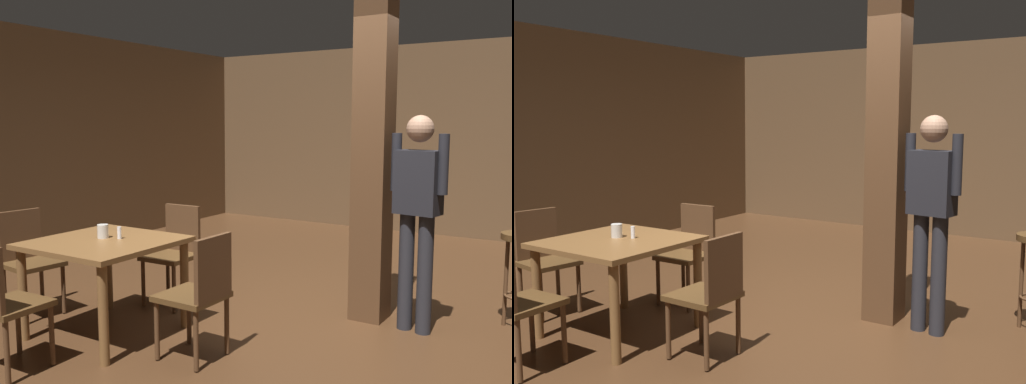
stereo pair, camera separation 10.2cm
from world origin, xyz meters
TOP-DOWN VIEW (x-y plane):
  - ground_plane at (0.00, 0.00)m, footprint 10.80×10.80m
  - wall_back at (0.00, 4.50)m, footprint 8.00×0.10m
  - pillar at (0.34, 0.49)m, footprint 0.28×0.28m
  - dining_table at (-1.29, -0.95)m, footprint 1.01×1.01m
  - chair_east at (-0.35, -0.96)m, footprint 0.43×0.43m
  - chair_south at (-1.32, -1.84)m, footprint 0.43×0.43m
  - chair_west at (-2.24, -0.96)m, footprint 0.47×0.47m
  - chair_north at (-1.34, -0.06)m, footprint 0.43×0.43m
  - napkin_cup at (-1.36, -0.90)m, footprint 0.09×0.09m
  - salt_shaker at (-1.23, -0.86)m, footprint 0.03×0.03m
  - standing_person at (0.75, 0.40)m, footprint 0.47×0.25m

SIDE VIEW (x-z plane):
  - ground_plane at x=0.00m, z-range 0.00..0.00m
  - chair_east at x=-0.35m, z-range 0.06..0.95m
  - chair_south at x=-1.32m, z-range 0.06..0.95m
  - chair_west at x=-2.24m, z-range 0.06..0.95m
  - chair_north at x=-1.34m, z-range 0.06..0.95m
  - dining_table at x=-1.29m, z-range 0.26..1.02m
  - salt_shaker at x=-1.23m, z-range 0.75..0.85m
  - napkin_cup at x=-1.36m, z-range 0.75..0.86m
  - standing_person at x=0.75m, z-range 0.14..1.86m
  - wall_back at x=0.00m, z-range 0.00..2.80m
  - pillar at x=0.34m, z-range 0.00..2.80m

